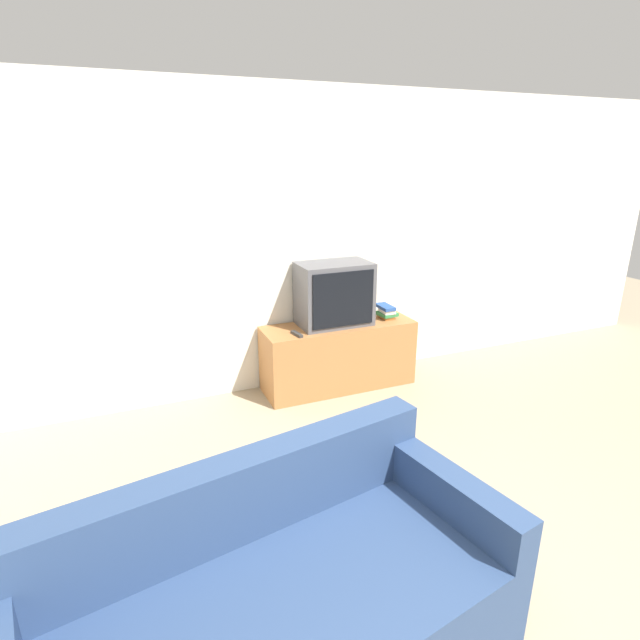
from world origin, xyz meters
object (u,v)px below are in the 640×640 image
(book_stack, at_px, (386,312))
(remote_on_stand, at_px, (297,334))
(couch, at_px, (273,616))
(tv_stand, at_px, (338,356))
(television, at_px, (334,294))

(book_stack, xyz_separation_m, remote_on_stand, (-0.92, -0.12, -0.05))
(book_stack, bearing_deg, couch, -128.21)
(tv_stand, xyz_separation_m, remote_on_stand, (-0.44, -0.12, 0.31))
(television, height_order, book_stack, television)
(remote_on_stand, bearing_deg, tv_stand, 15.62)
(couch, height_order, book_stack, couch)
(tv_stand, bearing_deg, remote_on_stand, -164.38)
(couch, bearing_deg, television, 50.49)
(tv_stand, relative_size, television, 2.16)
(couch, xyz_separation_m, book_stack, (1.84, 2.34, 0.38))
(tv_stand, distance_m, book_stack, 0.60)
(tv_stand, height_order, book_stack, book_stack)
(television, height_order, remote_on_stand, television)
(remote_on_stand, bearing_deg, couch, -112.45)
(television, relative_size, remote_on_stand, 4.07)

